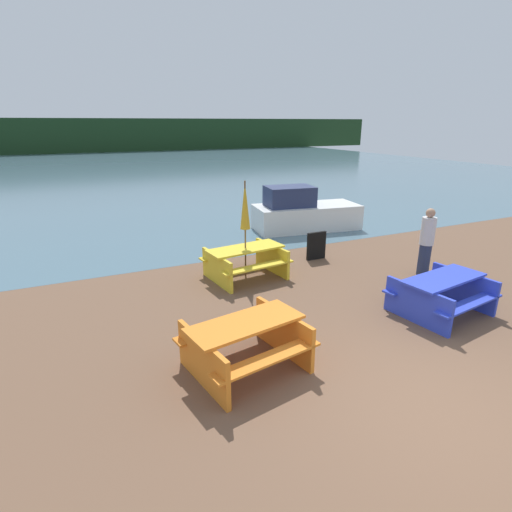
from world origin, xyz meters
TOP-DOWN VIEW (x-y plane):
  - ground_plane at (0.00, 0.00)m, footprint 60.00×60.00m
  - water at (0.00, 31.81)m, footprint 60.00×50.00m
  - far_treeline at (0.00, 51.81)m, footprint 80.00×1.60m
  - picnic_table_orange at (-1.86, 1.95)m, footprint 1.92×1.66m
  - picnic_table_blue at (2.26, 2.05)m, footprint 1.90×1.60m
  - picnic_table_yellow at (-0.38, 5.34)m, footprint 1.94×1.59m
  - umbrella_gold at (-0.38, 5.34)m, footprint 0.23×0.23m
  - boat at (3.23, 8.67)m, footprint 3.73×1.99m
  - person at (3.57, 3.69)m, footprint 0.33×0.33m
  - signboard at (1.87, 5.76)m, footprint 0.55×0.08m

SIDE VIEW (x-z plane):
  - water at x=0.00m, z-range 0.00..0.00m
  - ground_plane at x=0.00m, z-range 0.00..0.00m
  - signboard at x=1.87m, z-range 0.00..0.75m
  - picnic_table_blue at x=2.26m, z-range 0.08..0.82m
  - picnic_table_yellow at x=-0.38m, z-range 0.08..0.82m
  - picnic_table_orange at x=-1.86m, z-range 0.08..0.85m
  - boat at x=3.23m, z-range -0.18..1.31m
  - person at x=3.57m, z-range 0.00..1.63m
  - umbrella_gold at x=-0.38m, z-range 0.57..2.85m
  - far_treeline at x=0.00m, z-range 0.00..4.00m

